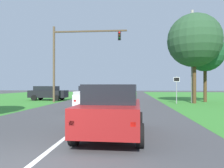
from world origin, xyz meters
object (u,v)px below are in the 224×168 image
Objects in this scene: traffic_light at (72,52)px; oak_tree_right at (194,40)px; pickup_truck_lead at (93,98)px; extra_tree_1 at (205,53)px; keep_moving_sign at (177,86)px; red_suv_near at (112,109)px; crossing_suv_far at (48,93)px; utility_pole_right at (192,57)px.

oak_tree_right reaches higher than traffic_light.
traffic_light is 0.90× the size of oak_tree_right.
pickup_truck_lead is at bearing -142.18° from oak_tree_right.
pickup_truck_lead is at bearing -139.72° from extra_tree_1.
keep_moving_sign is 5.83m from extra_tree_1.
traffic_light reaches higher than extra_tree_1.
red_suv_near is 19.76m from extra_tree_1.
crossing_suv_far is at bearing 142.53° from traffic_light.
keep_moving_sign is 0.37× the size of extra_tree_1.
pickup_truck_lead is at bearing -64.15° from traffic_light.
pickup_truck_lead is 0.50× the size of utility_pole_right.
traffic_light reaches higher than red_suv_near.
red_suv_near is 0.56× the size of traffic_light.
red_suv_near is 0.60× the size of extra_tree_1.
keep_moving_sign is (10.82, -0.81, -3.67)m from traffic_light.
extra_tree_1 is (1.73, 2.12, -0.93)m from oak_tree_right.
keep_moving_sign is 0.30× the size of oak_tree_right.
extra_tree_1 is (18.27, -1.05, 4.53)m from crossing_suv_far.
traffic_light is at bearing 115.85° from pickup_truck_lead.
extra_tree_1 is (3.62, 2.70, 3.69)m from keep_moving_sign.
oak_tree_right reaches higher than pickup_truck_lead.
oak_tree_right is 1.20× the size of extra_tree_1.
oak_tree_right is (12.71, -0.22, 0.96)m from traffic_light.
oak_tree_right is 17.71m from crossing_suv_far.
red_suv_near is 20.51m from crossing_suv_far.
oak_tree_right is at bearing -79.74° from utility_pole_right.
traffic_light is 12.75m from oak_tree_right.
crossing_suv_far is 18.85m from extra_tree_1.
pickup_truck_lead is at bearing -54.28° from crossing_suv_far.
keep_moving_sign is at bearing -143.24° from extra_tree_1.
traffic_light is 12.65m from utility_pole_right.
crossing_suv_far is at bearing 170.59° from utility_pole_right.
utility_pole_right is (1.81, 1.02, 3.05)m from keep_moving_sign.
keep_moving_sign reaches higher than crossing_suv_far.
traffic_light is at bearing -37.47° from crossing_suv_far.
red_suv_near is at bearing -117.13° from extra_tree_1.
crossing_suv_far is (-7.39, 10.27, -0.02)m from pickup_truck_lead.
oak_tree_right is at bearing 17.23° from keep_moving_sign.
extra_tree_1 is at bearing 42.93° from utility_pole_right.
crossing_suv_far is at bearing 169.17° from oak_tree_right.
crossing_suv_far is 0.60× the size of extra_tree_1.
extra_tree_1 is at bearing 50.76° from oak_tree_right.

